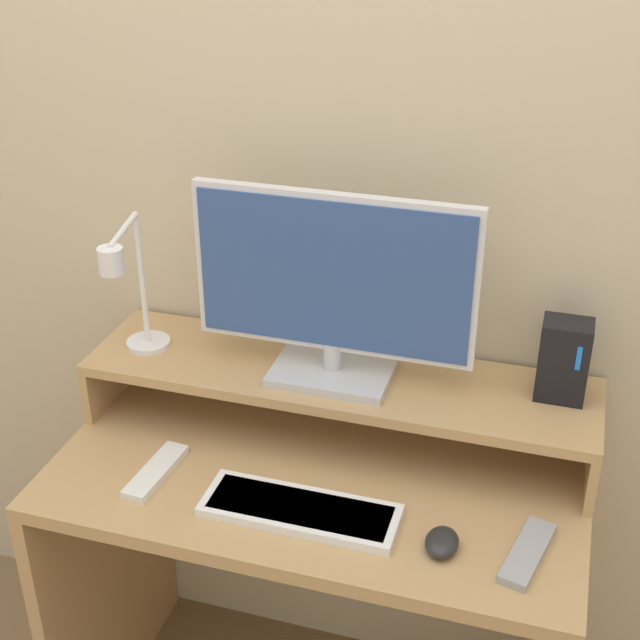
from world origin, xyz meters
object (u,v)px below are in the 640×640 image
(desk_lamp, at_px, (132,294))
(keyboard, at_px, (300,510))
(mouse, at_px, (442,542))
(remote_control, at_px, (156,471))
(router_dock, at_px, (564,360))
(monitor, at_px, (333,287))
(remote_secondary, at_px, (528,553))

(desk_lamp, relative_size, keyboard, 0.84)
(mouse, distance_m, remote_control, 0.57)
(router_dock, height_order, mouse, router_dock)
(desk_lamp, bearing_deg, keyboard, -25.17)
(desk_lamp, relative_size, remote_control, 1.69)
(router_dock, bearing_deg, monitor, -173.19)
(keyboard, bearing_deg, remote_secondary, 1.38)
(monitor, height_order, remote_control, monitor)
(monitor, height_order, mouse, monitor)
(router_dock, bearing_deg, remote_secondary, -92.94)
(remote_secondary, bearing_deg, router_dock, 87.06)
(router_dock, bearing_deg, keyboard, -143.26)
(keyboard, relative_size, mouse, 4.54)
(desk_lamp, distance_m, mouse, 0.76)
(mouse, height_order, remote_control, mouse)
(mouse, bearing_deg, keyboard, 176.81)
(remote_control, bearing_deg, keyboard, -5.57)
(desk_lamp, relative_size, router_dock, 1.88)
(router_dock, relative_size, keyboard, 0.45)
(mouse, bearing_deg, desk_lamp, 162.90)
(remote_control, relative_size, remote_secondary, 1.00)
(monitor, relative_size, remote_secondary, 3.08)
(desk_lamp, bearing_deg, remote_secondary, -12.59)
(remote_secondary, bearing_deg, keyboard, -178.62)
(mouse, bearing_deg, remote_control, 175.53)
(monitor, relative_size, keyboard, 1.53)
(mouse, distance_m, remote_secondary, 0.15)
(router_dock, bearing_deg, remote_control, -158.51)
(monitor, distance_m, remote_control, 0.50)
(desk_lamp, xyz_separation_m, remote_control, (0.11, -0.16, -0.29))
(desk_lamp, xyz_separation_m, router_dock, (0.84, 0.12, -0.08))
(keyboard, xyz_separation_m, remote_secondary, (0.41, 0.01, -0.00))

